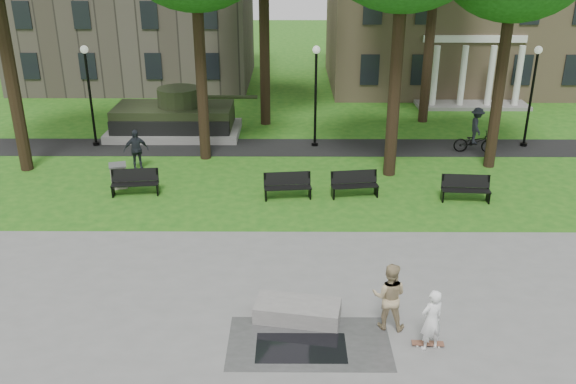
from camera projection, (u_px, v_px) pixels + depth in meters
name	position (u px, v px, depth m)	size (l,w,h in m)	color
ground	(312.00, 278.00, 17.87)	(120.00, 120.00, 0.00)	#1D5814
footpath	(304.00, 147.00, 28.93)	(44.00, 2.60, 0.01)	black
building_right	(453.00, 17.00, 40.10)	(17.00, 12.00, 8.60)	#9E8460
building_left	(138.00, 28.00, 40.97)	(15.00, 10.00, 7.20)	#4C443D
lamp_left	(89.00, 88.00, 28.18)	(0.36, 0.36, 4.73)	black
lamp_mid	(316.00, 88.00, 28.13)	(0.36, 0.36, 4.73)	black
lamp_right	(532.00, 88.00, 28.07)	(0.36, 0.36, 4.73)	black
tank_monument	(175.00, 118.00, 30.48)	(7.45, 3.40, 2.40)	gray
puddle	(301.00, 348.00, 14.80)	(2.20, 1.20, 0.00)	black
concrete_block	(298.00, 311.00, 15.88)	(2.20, 1.00, 0.45)	gray
skateboard	(428.00, 344.00, 14.89)	(0.78, 0.20, 0.07)	brown
skateboarder	(432.00, 320.00, 14.48)	(0.59, 0.39, 1.63)	white
friend_watching	(389.00, 296.00, 15.28)	(0.88, 0.68, 1.81)	tan
pedestrian_walker	(136.00, 150.00, 25.85)	(1.04, 0.43, 1.78)	#21252D
cyclist	(476.00, 134.00, 27.99)	(1.95, 1.12, 2.11)	black
park_bench_0	(135.00, 182.00, 23.52)	(1.84, 0.72, 1.00)	black
park_bench_1	(288.00, 185.00, 23.18)	(1.84, 0.72, 1.00)	black
park_bench_2	(355.00, 183.00, 23.34)	(1.85, 0.77, 1.00)	black
park_bench_3	(465.00, 188.00, 22.94)	(1.83, 0.65, 1.00)	black
trash_bin	(119.00, 175.00, 24.21)	(0.82, 0.82, 0.96)	#A89C8B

